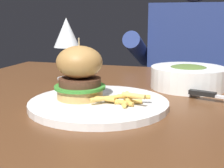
% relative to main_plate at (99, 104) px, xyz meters
% --- Properties ---
extents(dining_table, '(1.12, 0.91, 0.74)m').
position_rel_main_plate_xyz_m(dining_table, '(0.06, 0.09, -0.10)').
color(dining_table, '#56331C').
rests_on(dining_table, ground).
extents(main_plate, '(0.29, 0.29, 0.01)m').
position_rel_main_plate_xyz_m(main_plate, '(0.00, 0.00, 0.00)').
color(main_plate, white).
rests_on(main_plate, dining_table).
extents(burger_sandwich, '(0.11, 0.11, 0.13)m').
position_rel_main_plate_xyz_m(burger_sandwich, '(-0.04, 0.01, 0.06)').
color(burger_sandwich, tan).
rests_on(burger_sandwich, main_plate).
extents(fries_pile, '(0.12, 0.08, 0.03)m').
position_rel_main_plate_xyz_m(fries_pile, '(0.05, -0.01, 0.02)').
color(fries_pile, gold).
rests_on(fries_pile, main_plate).
extents(wine_glass, '(0.08, 0.08, 0.18)m').
position_rel_main_plate_xyz_m(wine_glass, '(-0.19, 0.26, 0.13)').
color(wine_glass, silver).
rests_on(wine_glass, dining_table).
extents(butter_dish, '(0.08, 0.07, 0.04)m').
position_rel_main_plate_xyz_m(butter_dish, '(0.21, 0.23, 0.00)').
color(butter_dish, white).
rests_on(butter_dish, dining_table).
extents(soup_bowl, '(0.19, 0.19, 0.06)m').
position_rel_main_plate_xyz_m(soup_bowl, '(0.17, 0.24, 0.02)').
color(soup_bowl, white).
rests_on(soup_bowl, dining_table).
extents(diner_person, '(0.51, 0.36, 1.18)m').
position_rel_main_plate_xyz_m(diner_person, '(0.15, 0.83, -0.18)').
color(diner_person, '#282833').
rests_on(diner_person, ground).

